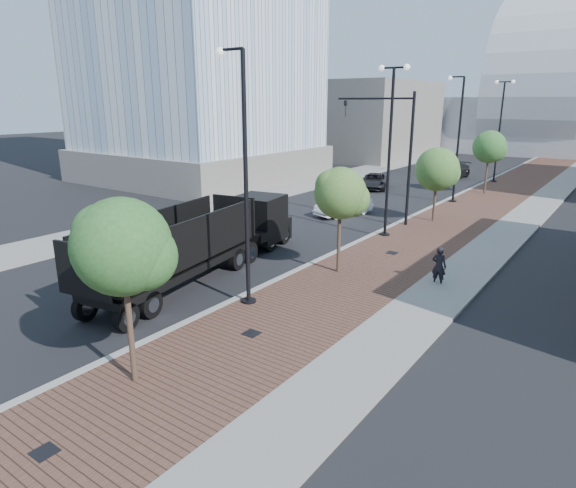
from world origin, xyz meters
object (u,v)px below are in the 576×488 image
Objects in this scene: dump_truck at (224,237)px; dark_car_mid at (374,181)px; white_sedan at (344,205)px; pedestrian at (439,266)px.

dump_truck is 2.86× the size of dark_car_mid.
white_sedan is at bearing 83.07° from dump_truck.
dump_truck reaches higher than white_sedan.
dark_car_mid is (-3.67, 23.30, -0.66)m from dump_truck.
white_sedan is 11.36m from dark_car_mid.
dark_car_mid is at bearing -56.71° from pedestrian.
white_sedan is 2.51× the size of pedestrian.
pedestrian is at bearing 8.96° from dump_truck.
pedestrian is (9.78, -9.26, 0.15)m from white_sedan.
pedestrian reaches higher than dark_car_mid.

